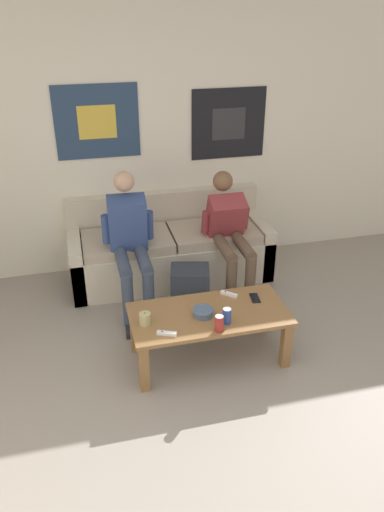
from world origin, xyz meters
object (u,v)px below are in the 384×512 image
Objects in this scene: backpack at (190,293)px; drink_can_blue at (227,316)px; cell_phone at (255,298)px; game_controller_near_left at (229,294)px; pillar_candle at (145,319)px; couch at (170,250)px; person_seated_adult at (130,239)px; ceramic_bowl at (203,312)px; person_seated_teen at (230,231)px; coffee_table at (209,320)px; game_controller_near_right at (167,333)px; drink_can_red at (219,323)px.

drink_can_blue reaches higher than backpack.
game_controller_near_left is at bearing 152.98° from cell_phone.
couch is at bearing 71.41° from pillar_candle.
drink_can_blue is at bearing -110.42° from game_controller_near_left.
person_seated_adult is 1.25m from drink_can_blue.
game_controller_near_left is (0.28, 0.22, -0.02)m from ceramic_bowl.
person_seated_teen is 1.21m from drink_can_blue.
drink_can_blue is 0.86× the size of cell_phone.
person_seated_adult reaches higher than ceramic_bowl.
person_seated_teen is 6.94× the size of ceramic_bowl.
pillar_candle is at bearing 167.67° from drink_can_blue.
ceramic_bowl reaches higher than backpack.
coffee_table is 9.46× the size of game_controller_near_left.
game_controller_near_right reaches higher than coffee_table.
drink_can_blue reaches higher than game_controller_near_left.
pillar_candle reaches higher than cell_phone.
ceramic_bowl is (-0.05, -0.65, 0.24)m from backpack.
drink_can_red reaches higher than pillar_candle.
cell_phone is at bearing 40.05° from drink_can_red.
drink_can_red is at bearing -89.50° from backpack.
cell_phone is (0.32, 0.26, -0.06)m from drink_can_blue.
backpack is at bearing 128.30° from cell_phone.
couch is at bearing 142.18° from person_seated_teen.
game_controller_near_left is at bearing -107.65° from person_seated_teen.
coffee_table is 0.12m from ceramic_bowl.
drink_can_red is (0.51, -0.20, 0.01)m from pillar_candle.
person_seated_teen is at bearing 64.31° from coffee_table.
game_controller_near_left is at bearing 17.59° from pillar_candle.
game_controller_near_right is at bearing -146.45° from game_controller_near_left.
coffee_table is 0.99× the size of person_seated_adult.
backpack is 2.90× the size of ceramic_bowl.
coffee_table is 0.31m from game_controller_near_left.
drink_can_blue is (0.09, -0.16, 0.13)m from coffee_table.
pillar_candle is 0.83× the size of game_controller_near_left.
game_controller_near_left is 0.88× the size of game_controller_near_right.
couch is at bearing 44.09° from person_seated_adult.
drink_can_blue is (0.09, -0.78, 0.27)m from backpack.
game_controller_near_right is at bearing -152.32° from coffee_table.
person_seated_adult reaches higher than game_controller_near_right.
game_controller_near_right is at bearing -125.64° from person_seated_teen.
ceramic_bowl is 1.52× the size of pillar_candle.
ceramic_bowl is 0.36m from game_controller_near_right.
pillar_candle is at bearing 158.03° from drink_can_red.
couch reaches higher than ceramic_bowl.
person_seated_teen is 9.05× the size of drink_can_blue.
game_controller_near_right is (0.13, -0.17, -0.04)m from pillar_candle.
ceramic_bowl is at bearing -164.66° from cell_phone.
person_seated_teen is 1.46m from game_controller_near_right.
game_controller_near_left is (0.69, -0.74, -0.22)m from person_seated_adult.
drink_can_red is at bearing -137.13° from drink_can_blue.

